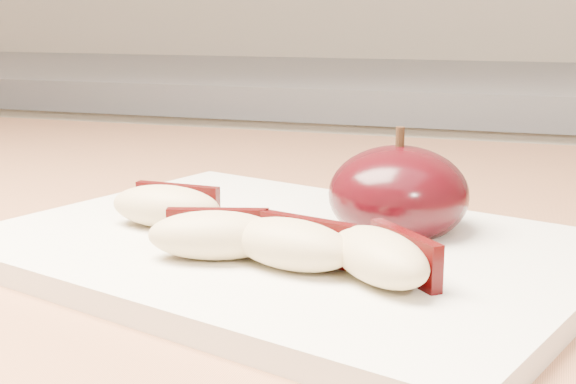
% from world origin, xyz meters
% --- Properties ---
extents(back_cabinet, '(2.40, 0.62, 0.94)m').
position_xyz_m(back_cabinet, '(0.00, 1.20, 0.47)').
color(back_cabinet, silver).
rests_on(back_cabinet, ground).
extents(cutting_board, '(0.36, 0.30, 0.01)m').
position_xyz_m(cutting_board, '(-0.05, 0.38, 0.91)').
color(cutting_board, silver).
rests_on(cutting_board, island_counter).
extents(apple_half, '(0.09, 0.09, 0.06)m').
position_xyz_m(apple_half, '(0.00, 0.42, 0.93)').
color(apple_half, black).
rests_on(apple_half, cutting_board).
extents(apple_wedge_a, '(0.06, 0.03, 0.02)m').
position_xyz_m(apple_wedge_a, '(-0.12, 0.38, 0.92)').
color(apple_wedge_a, tan).
rests_on(apple_wedge_a, cutting_board).
extents(apple_wedge_b, '(0.07, 0.05, 0.02)m').
position_xyz_m(apple_wedge_b, '(-0.07, 0.34, 0.92)').
color(apple_wedge_b, tan).
rests_on(apple_wedge_b, cutting_board).
extents(apple_wedge_c, '(0.07, 0.05, 0.02)m').
position_xyz_m(apple_wedge_c, '(-0.03, 0.34, 0.92)').
color(apple_wedge_c, tan).
rests_on(apple_wedge_c, cutting_board).
extents(apple_wedge_d, '(0.07, 0.07, 0.02)m').
position_xyz_m(apple_wedge_d, '(0.01, 0.33, 0.92)').
color(apple_wedge_d, tan).
rests_on(apple_wedge_d, cutting_board).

